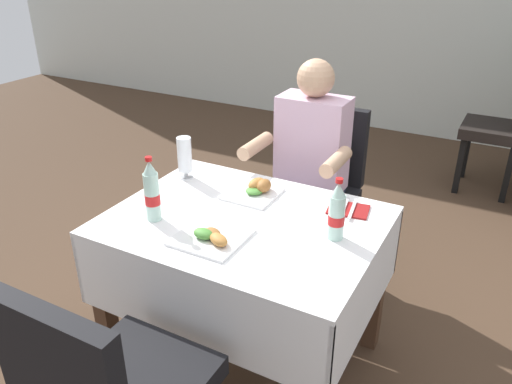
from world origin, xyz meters
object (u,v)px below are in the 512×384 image
plate_far_diner (256,189)px  cola_bottle_secondary (337,213)px  plate_near_camera (211,236)px  napkin_cutlery_set (348,209)px  cola_bottle_primary (152,192)px  seated_diner_far (307,166)px  chair_far_diner_seat (317,186)px  beer_glass_left (185,157)px  main_dining_table (245,255)px  background_chair_left (508,124)px

plate_far_diner → cola_bottle_secondary: 0.49m
plate_near_camera → cola_bottle_secondary: (0.41, 0.24, 0.10)m
cola_bottle_secondary → napkin_cutlery_set: (-0.03, 0.24, -0.10)m
cola_bottle_primary → plate_near_camera: bearing=-4.9°
seated_diner_far → cola_bottle_primary: bearing=-109.1°
plate_far_diner → cola_bottle_secondary: (0.45, -0.19, 0.09)m
chair_far_diner_seat → seated_diner_far: 0.19m
cola_bottle_primary → plate_far_diner: bearing=57.3°
cola_bottle_secondary → napkin_cutlery_set: bearing=96.7°
plate_near_camera → cola_bottle_secondary: cola_bottle_secondary is taller
chair_far_diner_seat → cola_bottle_primary: bearing=-108.2°
plate_far_diner → beer_glass_left: (-0.38, -0.01, 0.08)m
cola_bottle_primary → cola_bottle_secondary: bearing=16.8°
plate_far_diner → cola_bottle_primary: size_ratio=0.82×
main_dining_table → beer_glass_left: bearing=153.9°
beer_glass_left → plate_far_diner: bearing=0.8°
seated_diner_far → beer_glass_left: size_ratio=6.17×
beer_glass_left → background_chair_left: (1.29, 2.26, -0.30)m
chair_far_diner_seat → cola_bottle_primary: 1.09m
chair_far_diner_seat → napkin_cutlery_set: 0.67m
chair_far_diner_seat → background_chair_left: same height
main_dining_table → cola_bottle_primary: bearing=-151.5°
background_chair_left → cola_bottle_secondary: bearing=-100.7°
background_chair_left → beer_glass_left: bearing=-119.7°
plate_near_camera → beer_glass_left: 0.60m
napkin_cutlery_set → plate_near_camera: bearing=-128.8°
plate_near_camera → beer_glass_left: beer_glass_left is taller
plate_near_camera → napkin_cutlery_set: bearing=51.2°
napkin_cutlery_set → plate_far_diner: bearing=-173.5°
napkin_cutlery_set → background_chair_left: (0.49, 2.21, -0.20)m
plate_far_diner → seated_diner_far: bearing=84.4°
main_dining_table → background_chair_left: size_ratio=1.14×
beer_glass_left → cola_bottle_primary: (0.12, -0.40, 0.01)m
chair_far_diner_seat → napkin_cutlery_set: chair_far_diner_seat is taller
beer_glass_left → napkin_cutlery_set: beer_glass_left is taller
napkin_cutlery_set → main_dining_table: bearing=-142.1°
beer_glass_left → cola_bottle_secondary: size_ratio=0.81×
seated_diner_far → plate_far_diner: bearing=-95.6°
cola_bottle_secondary → background_chair_left: size_ratio=0.26×
plate_far_diner → napkin_cutlery_set: plate_far_diner is taller
beer_glass_left → cola_bottle_primary: size_ratio=0.74×
cola_bottle_secondary → napkin_cutlery_set: size_ratio=1.29×
main_dining_table → plate_near_camera: size_ratio=4.25×
plate_far_diner → chair_far_diner_seat: bearing=83.4°
chair_far_diner_seat → cola_bottle_secondary: (0.38, -0.78, 0.30)m
seated_diner_far → background_chair_left: (0.86, 1.78, -0.16)m
main_dining_table → seated_diner_far: bearing=91.7°
plate_far_diner → background_chair_left: size_ratio=0.23×
chair_far_diner_seat → background_chair_left: (0.84, 1.67, 0.00)m
cola_bottle_primary → napkin_cutlery_set: bearing=33.6°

